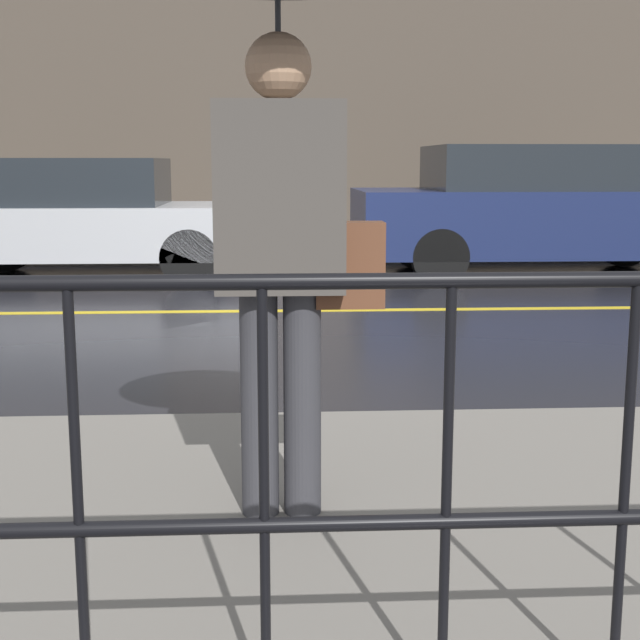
% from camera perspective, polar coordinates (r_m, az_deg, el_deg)
% --- Properties ---
extents(ground_plane, '(80.00, 80.00, 0.00)m').
position_cam_1_polar(ground_plane, '(8.34, -3.27, 0.57)').
color(ground_plane, black).
extents(sidewalk_near, '(28.00, 2.76, 0.11)m').
position_cam_1_polar(sidewalk_near, '(3.31, -3.35, -13.44)').
color(sidewalk_near, slate).
rests_on(sidewalk_near, ground_plane).
extents(sidewalk_far, '(28.00, 2.18, 0.11)m').
position_cam_1_polar(sidewalk_far, '(13.20, -3.26, 4.31)').
color(sidewalk_far, slate).
rests_on(sidewalk_far, ground_plane).
extents(lane_marking, '(25.20, 0.12, 0.01)m').
position_cam_1_polar(lane_marking, '(8.34, -3.28, 0.60)').
color(lane_marking, gold).
rests_on(lane_marking, ground_plane).
extents(building_storefront, '(28.00, 0.30, 5.27)m').
position_cam_1_polar(building_storefront, '(14.43, -3.36, 15.06)').
color(building_storefront, '#4C4238').
rests_on(building_storefront, ground_plane).
extents(railing_foreground, '(12.00, 0.04, 1.03)m').
position_cam_1_polar(railing_foreground, '(2.00, -3.63, -7.76)').
color(railing_foreground, black).
rests_on(railing_foreground, sidewalk_near).
extents(pedestrian, '(0.95, 0.95, 2.09)m').
position_cam_1_polar(pedestrian, '(3.11, -2.56, 16.03)').
color(pedestrian, '#333338').
rests_on(pedestrian, sidewalk_near).
extents(car_silver, '(3.96, 1.83, 1.42)m').
position_cam_1_polar(car_silver, '(10.99, -14.71, 6.35)').
color(car_silver, '#B2B5BA').
rests_on(car_silver, ground_plane).
extents(car_navy, '(4.50, 1.92, 1.57)m').
position_cam_1_polar(car_navy, '(11.25, 13.74, 6.86)').
color(car_navy, '#19234C').
rests_on(car_navy, ground_plane).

